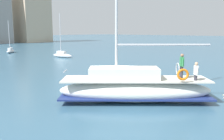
# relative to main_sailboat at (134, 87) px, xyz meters

# --- Properties ---
(ground_plane) EXTENTS (400.00, 400.00, 0.00)m
(ground_plane) POSITION_rel_main_sailboat_xyz_m (0.47, 1.88, -0.92)
(ground_plane) COLOR #38607A
(main_sailboat) EXTENTS (8.25, 8.71, 14.01)m
(main_sailboat) POSITION_rel_main_sailboat_xyz_m (0.00, 0.00, 0.00)
(main_sailboat) COLOR white
(main_sailboat) RESTS_ON ground
(moored_sloop_far) EXTENTS (1.66, 4.26, 7.28)m
(moored_sloop_far) POSITION_rel_main_sailboat_xyz_m (11.98, 24.37, -0.42)
(moored_sloop_far) COLOR white
(moored_sloop_far) RESTS_ON ground
(moored_catamaran) EXTENTS (3.27, 3.51, 6.46)m
(moored_catamaran) POSITION_rel_main_sailboat_xyz_m (9.90, 39.07, -0.45)
(moored_catamaran) COLOR white
(moored_catamaran) RESTS_ON ground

